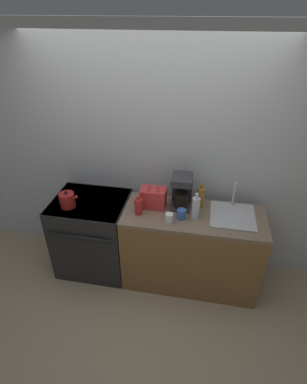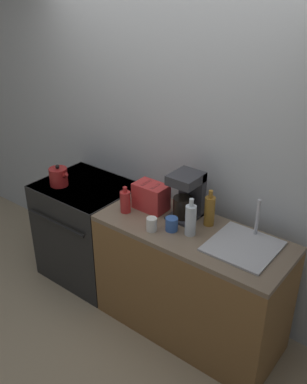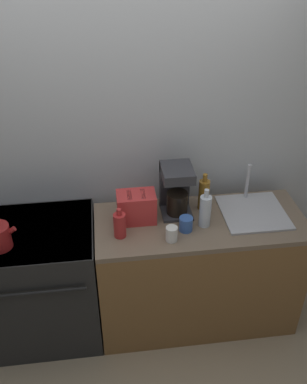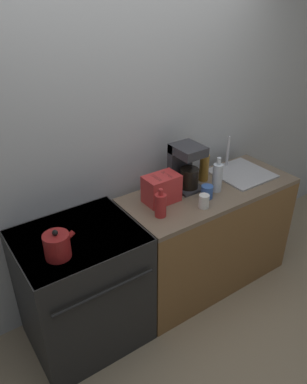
{
  "view_description": "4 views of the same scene",
  "coord_description": "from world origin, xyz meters",
  "px_view_note": "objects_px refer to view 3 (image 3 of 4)",
  "views": [
    {
      "loc": [
        0.55,
        -2.13,
        2.69
      ],
      "look_at": [
        0.08,
        0.38,
        1.07
      ],
      "focal_mm": 28.0,
      "sensor_mm": 36.0,
      "label": 1
    },
    {
      "loc": [
        1.86,
        -1.87,
        2.54
      ],
      "look_at": [
        0.08,
        0.39,
        1.04
      ],
      "focal_mm": 40.0,
      "sensor_mm": 36.0,
      "label": 2
    },
    {
      "loc": [
        -0.1,
        -1.93,
        2.65
      ],
      "look_at": [
        0.19,
        0.31,
        1.16
      ],
      "focal_mm": 40.0,
      "sensor_mm": 36.0,
      "label": 3
    },
    {
      "loc": [
        -1.3,
        -1.53,
        2.33
      ],
      "look_at": [
        -0.01,
        0.34,
        1.03
      ],
      "focal_mm": 35.0,
      "sensor_mm": 36.0,
      "label": 4
    }
  ],
  "objects_px": {
    "bottle_amber": "(204,194)",
    "cup_white": "(172,234)",
    "bottle_clear": "(205,211)",
    "stove": "(41,281)",
    "bottle_red": "(120,225)",
    "cup_blue": "(186,224)",
    "coffee_maker": "(176,188)",
    "toaster": "(136,207)"
  },
  "relations": [
    {
      "from": "bottle_clear",
      "to": "coffee_maker",
      "type": "bearing_deg",
      "value": 129.86
    },
    {
      "from": "bottle_red",
      "to": "bottle_clear",
      "type": "height_order",
      "value": "bottle_clear"
    },
    {
      "from": "toaster",
      "to": "stove",
      "type": "bearing_deg",
      "value": -177.03
    },
    {
      "from": "cup_blue",
      "to": "cup_white",
      "type": "xyz_separation_m",
      "value": [
        -0.11,
        -0.09,
        0.0
      ]
    },
    {
      "from": "cup_blue",
      "to": "bottle_red",
      "type": "bearing_deg",
      "value": -179.38
    },
    {
      "from": "cup_blue",
      "to": "cup_white",
      "type": "height_order",
      "value": "cup_white"
    },
    {
      "from": "stove",
      "to": "coffee_maker",
      "type": "height_order",
      "value": "coffee_maker"
    },
    {
      "from": "coffee_maker",
      "to": "cup_blue",
      "type": "xyz_separation_m",
      "value": [
        0.03,
        -0.23,
        -0.13
      ]
    },
    {
      "from": "stove",
      "to": "toaster",
      "type": "relative_size",
      "value": 3.59
    },
    {
      "from": "stove",
      "to": "toaster",
      "type": "xyz_separation_m",
      "value": [
        0.69,
        0.04,
        0.55
      ]
    },
    {
      "from": "toaster",
      "to": "bottle_amber",
      "type": "xyz_separation_m",
      "value": [
        0.47,
        0.07,
        0.01
      ]
    },
    {
      "from": "coffee_maker",
      "to": "cup_blue",
      "type": "bearing_deg",
      "value": -82.93
    },
    {
      "from": "coffee_maker",
      "to": "stove",
      "type": "bearing_deg",
      "value": -173.36
    },
    {
      "from": "bottle_red",
      "to": "cup_blue",
      "type": "bearing_deg",
      "value": 0.62
    },
    {
      "from": "bottle_red",
      "to": "bottle_amber",
      "type": "bearing_deg",
      "value": 21.3
    },
    {
      "from": "stove",
      "to": "cup_white",
      "type": "height_order",
      "value": "cup_white"
    },
    {
      "from": "bottle_clear",
      "to": "bottle_amber",
      "type": "xyz_separation_m",
      "value": [
        0.03,
        0.19,
        -0.0
      ]
    },
    {
      "from": "stove",
      "to": "bottle_clear",
      "type": "height_order",
      "value": "bottle_clear"
    },
    {
      "from": "bottle_amber",
      "to": "cup_white",
      "type": "bearing_deg",
      "value": -131.07
    },
    {
      "from": "toaster",
      "to": "bottle_amber",
      "type": "relative_size",
      "value": 0.93
    },
    {
      "from": "bottle_amber",
      "to": "cup_blue",
      "type": "height_order",
      "value": "bottle_amber"
    },
    {
      "from": "bottle_red",
      "to": "bottle_amber",
      "type": "height_order",
      "value": "bottle_amber"
    },
    {
      "from": "stove",
      "to": "coffee_maker",
      "type": "relative_size",
      "value": 2.6
    },
    {
      "from": "cup_white",
      "to": "coffee_maker",
      "type": "bearing_deg",
      "value": 75.88
    },
    {
      "from": "bottle_red",
      "to": "cup_blue",
      "type": "distance_m",
      "value": 0.43
    },
    {
      "from": "stove",
      "to": "bottle_amber",
      "type": "bearing_deg",
      "value": 5.42
    },
    {
      "from": "bottle_clear",
      "to": "bottle_red",
      "type": "bearing_deg",
      "value": -175.69
    },
    {
      "from": "bottle_red",
      "to": "bottle_clear",
      "type": "relative_size",
      "value": 0.75
    },
    {
      "from": "bottle_clear",
      "to": "bottle_amber",
      "type": "bearing_deg",
      "value": 79.5
    },
    {
      "from": "stove",
      "to": "bottle_amber",
      "type": "distance_m",
      "value": 1.29
    },
    {
      "from": "bottle_amber",
      "to": "cup_white",
      "type": "relative_size",
      "value": 2.75
    },
    {
      "from": "bottle_red",
      "to": "cup_blue",
      "type": "height_order",
      "value": "bottle_red"
    },
    {
      "from": "bottle_amber",
      "to": "cup_white",
      "type": "xyz_separation_m",
      "value": [
        -0.27,
        -0.31,
        -0.07
      ]
    },
    {
      "from": "bottle_red",
      "to": "cup_blue",
      "type": "xyz_separation_m",
      "value": [
        0.43,
        0.0,
        -0.04
      ]
    },
    {
      "from": "bottle_clear",
      "to": "stove",
      "type": "bearing_deg",
      "value": 176.0
    },
    {
      "from": "bottle_red",
      "to": "cup_white",
      "type": "relative_size",
      "value": 2.1
    },
    {
      "from": "bottle_clear",
      "to": "cup_blue",
      "type": "distance_m",
      "value": 0.15
    },
    {
      "from": "bottle_amber",
      "to": "coffee_maker",
      "type": "bearing_deg",
      "value": 179.27
    },
    {
      "from": "stove",
      "to": "cup_white",
      "type": "distance_m",
      "value": 1.04
    },
    {
      "from": "bottle_clear",
      "to": "bottle_amber",
      "type": "height_order",
      "value": "bottle_clear"
    },
    {
      "from": "cup_white",
      "to": "toaster",
      "type": "bearing_deg",
      "value": 129.26
    },
    {
      "from": "bottle_red",
      "to": "cup_white",
      "type": "bearing_deg",
      "value": -14.89
    }
  ]
}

